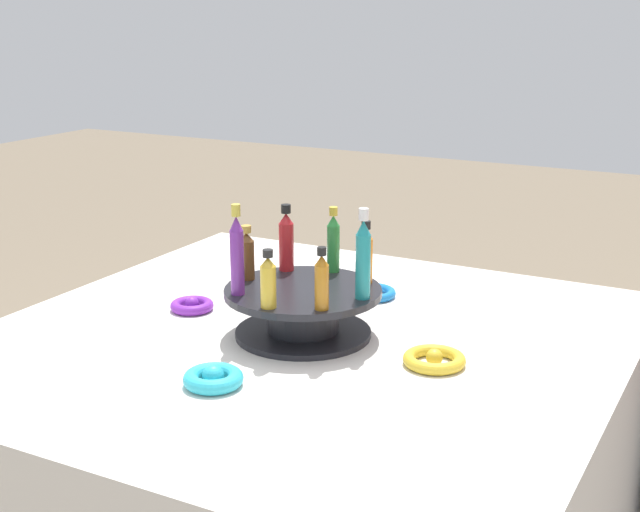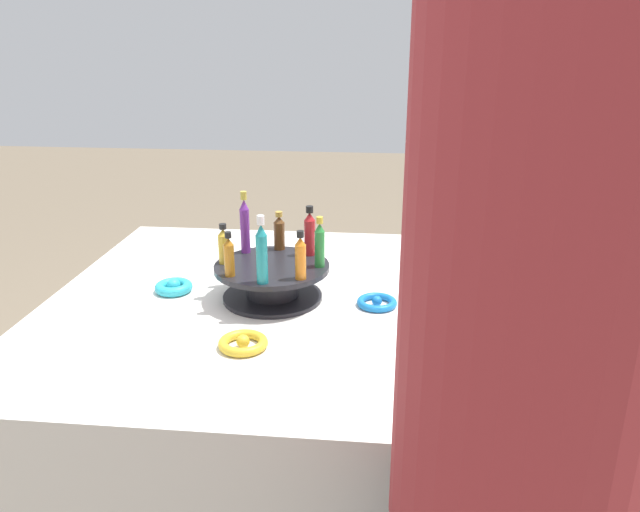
{
  "view_description": "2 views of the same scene",
  "coord_description": "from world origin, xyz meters",
  "px_view_note": "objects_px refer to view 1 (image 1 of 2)",
  "views": [
    {
      "loc": [
        -1.25,
        -0.7,
        1.3
      ],
      "look_at": [
        0.02,
        -0.02,
        0.89
      ],
      "focal_mm": 50.0,
      "sensor_mm": 36.0,
      "label": 1
    },
    {
      "loc": [
        0.25,
        -1.33,
        1.34
      ],
      "look_at": [
        0.13,
        -0.21,
        0.93
      ],
      "focal_mm": 35.0,
      "sensor_mm": 36.0,
      "label": 2
    }
  ],
  "objects_px": {
    "bottle_purple": "(237,253)",
    "ribbon_bow_gold": "(434,359)",
    "bottle_teal": "(363,258)",
    "bottle_amber": "(322,281)",
    "bottle_green": "(334,242)",
    "display_stand": "(303,310)",
    "bottle_gold": "(268,281)",
    "bottle_brown": "(247,254)",
    "bottle_red": "(286,240)",
    "bottle_orange": "(366,255)",
    "ribbon_bow_teal": "(213,378)",
    "ribbon_bow_purple": "(192,305)",
    "ribbon_bow_blue": "(372,293)"
  },
  "relations": [
    {
      "from": "ribbon_bow_teal",
      "to": "ribbon_bow_purple",
      "type": "height_order",
      "value": "ribbon_bow_teal"
    },
    {
      "from": "display_stand",
      "to": "bottle_orange",
      "type": "xyz_separation_m",
      "value": [
        0.08,
        -0.08,
        0.09
      ]
    },
    {
      "from": "ribbon_bow_blue",
      "to": "bottle_amber",
      "type": "bearing_deg",
      "value": -169.22
    },
    {
      "from": "bottle_red",
      "to": "bottle_purple",
      "type": "bearing_deg",
      "value": 179.52
    },
    {
      "from": "bottle_orange",
      "to": "ribbon_bow_teal",
      "type": "relative_size",
      "value": 1.21
    },
    {
      "from": "bottle_red",
      "to": "ribbon_bow_gold",
      "type": "distance_m",
      "value": 0.36
    },
    {
      "from": "display_stand",
      "to": "ribbon_bow_purple",
      "type": "distance_m",
      "value": 0.25
    },
    {
      "from": "ribbon_bow_teal",
      "to": "bottle_teal",
      "type": "bearing_deg",
      "value": -27.62
    },
    {
      "from": "bottle_teal",
      "to": "bottle_red",
      "type": "height_order",
      "value": "bottle_teal"
    },
    {
      "from": "display_stand",
      "to": "bottle_orange",
      "type": "distance_m",
      "value": 0.14
    },
    {
      "from": "display_stand",
      "to": "ribbon_bow_teal",
      "type": "height_order",
      "value": "display_stand"
    },
    {
      "from": "ribbon_bow_teal",
      "to": "ribbon_bow_purple",
      "type": "xyz_separation_m",
      "value": [
        0.26,
        0.23,
        -0.0
      ]
    },
    {
      "from": "bottle_purple",
      "to": "ribbon_bow_gold",
      "type": "xyz_separation_m",
      "value": [
        0.06,
        -0.33,
        -0.15
      ]
    },
    {
      "from": "bottle_green",
      "to": "bottle_teal",
      "type": "bearing_deg",
      "value": -135.48
    },
    {
      "from": "display_stand",
      "to": "bottle_amber",
      "type": "distance_m",
      "value": 0.14
    },
    {
      "from": "bottle_purple",
      "to": "bottle_red",
      "type": "bearing_deg",
      "value": -0.48
    },
    {
      "from": "ribbon_bow_gold",
      "to": "bottle_red",
      "type": "bearing_deg",
      "value": 73.5
    },
    {
      "from": "ribbon_bow_purple",
      "to": "bottle_green",
      "type": "bearing_deg",
      "value": -68.88
    },
    {
      "from": "ribbon_bow_gold",
      "to": "ribbon_bow_teal",
      "type": "bearing_deg",
      "value": 131.19
    },
    {
      "from": "bottle_green",
      "to": "ribbon_bow_purple",
      "type": "distance_m",
      "value": 0.29
    },
    {
      "from": "bottle_orange",
      "to": "ribbon_bow_teal",
      "type": "distance_m",
      "value": 0.36
    },
    {
      "from": "bottle_red",
      "to": "ribbon_bow_gold",
      "type": "height_order",
      "value": "bottle_red"
    },
    {
      "from": "bottle_purple",
      "to": "ribbon_bow_gold",
      "type": "distance_m",
      "value": 0.36
    },
    {
      "from": "bottle_amber",
      "to": "bottle_teal",
      "type": "height_order",
      "value": "bottle_teal"
    },
    {
      "from": "bottle_green",
      "to": "ribbon_bow_gold",
      "type": "xyz_separation_m",
      "value": [
        -0.13,
        -0.24,
        -0.13
      ]
    },
    {
      "from": "bottle_purple",
      "to": "ribbon_bow_teal",
      "type": "xyz_separation_m",
      "value": [
        -0.17,
        -0.06,
        -0.14
      ]
    },
    {
      "from": "display_stand",
      "to": "bottle_gold",
      "type": "xyz_separation_m",
      "value": [
        -0.11,
        0.0,
        0.08
      ]
    },
    {
      "from": "bottle_amber",
      "to": "bottle_orange",
      "type": "height_order",
      "value": "bottle_orange"
    },
    {
      "from": "ribbon_bow_blue",
      "to": "ribbon_bow_purple",
      "type": "distance_m",
      "value": 0.35
    },
    {
      "from": "ribbon_bow_teal",
      "to": "bottle_amber",
      "type": "bearing_deg",
      "value": -29.69
    },
    {
      "from": "bottle_red",
      "to": "ribbon_bow_gold",
      "type": "bearing_deg",
      "value": -106.5
    },
    {
      "from": "bottle_green",
      "to": "bottle_orange",
      "type": "bearing_deg",
      "value": -112.98
    },
    {
      "from": "bottle_teal",
      "to": "ribbon_bow_teal",
      "type": "xyz_separation_m",
      "value": [
        -0.24,
        0.13,
        -0.14
      ]
    },
    {
      "from": "bottle_brown",
      "to": "bottle_purple",
      "type": "distance_m",
      "value": 0.09
    },
    {
      "from": "bottle_gold",
      "to": "ribbon_bow_blue",
      "type": "bearing_deg",
      "value": -2.77
    },
    {
      "from": "bottle_teal",
      "to": "bottle_purple",
      "type": "xyz_separation_m",
      "value": [
        -0.08,
        0.19,
        0.0
      ]
    },
    {
      "from": "bottle_amber",
      "to": "bottle_teal",
      "type": "relative_size",
      "value": 0.67
    },
    {
      "from": "bottle_orange",
      "to": "bottle_brown",
      "type": "relative_size",
      "value": 1.14
    },
    {
      "from": "bottle_orange",
      "to": "bottle_purple",
      "type": "bearing_deg",
      "value": 134.52
    },
    {
      "from": "bottle_red",
      "to": "bottle_purple",
      "type": "xyz_separation_m",
      "value": [
        -0.16,
        0.0,
        0.01
      ]
    },
    {
      "from": "ribbon_bow_gold",
      "to": "bottle_amber",
      "type": "bearing_deg",
      "value": 110.7
    },
    {
      "from": "display_stand",
      "to": "ribbon_bow_blue",
      "type": "height_order",
      "value": "display_stand"
    },
    {
      "from": "bottle_gold",
      "to": "bottle_purple",
      "type": "distance_m",
      "value": 0.09
    },
    {
      "from": "display_stand",
      "to": "ribbon_bow_purple",
      "type": "height_order",
      "value": "display_stand"
    },
    {
      "from": "bottle_brown",
      "to": "bottle_purple",
      "type": "relative_size",
      "value": 0.63
    },
    {
      "from": "bottle_gold",
      "to": "bottle_brown",
      "type": "relative_size",
      "value": 0.99
    },
    {
      "from": "bottle_red",
      "to": "bottle_brown",
      "type": "relative_size",
      "value": 1.26
    },
    {
      "from": "bottle_teal",
      "to": "ribbon_bow_teal",
      "type": "relative_size",
      "value": 1.66
    },
    {
      "from": "bottle_purple",
      "to": "bottle_green",
      "type": "bearing_deg",
      "value": -22.98
    },
    {
      "from": "bottle_amber",
      "to": "bottle_green",
      "type": "relative_size",
      "value": 0.86
    }
  ]
}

